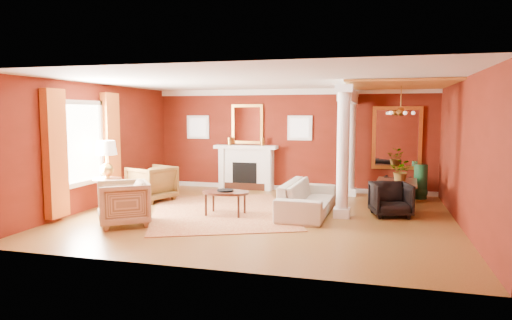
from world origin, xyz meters
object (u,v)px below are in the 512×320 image
(armchair_stripe, at_px, (123,201))
(coffee_table, at_px, (225,193))
(side_table, at_px, (107,163))
(sofa, at_px, (308,192))
(armchair_leopard, at_px, (152,181))
(dining_table, at_px, (398,187))

(armchair_stripe, relative_size, coffee_table, 0.92)
(armchair_stripe, xyz_separation_m, side_table, (-1.07, 1.11, 0.61))
(armchair_stripe, height_order, coffee_table, armchair_stripe)
(armchair_stripe, relative_size, side_table, 0.61)
(sofa, xyz_separation_m, coffee_table, (-1.71, -0.61, 0.00))
(armchair_leopard, distance_m, dining_table, 6.05)
(sofa, distance_m, dining_table, 2.37)
(sofa, xyz_separation_m, armchair_leopard, (-4.04, 0.49, 0.02))
(armchair_leopard, xyz_separation_m, side_table, (-0.40, -1.34, 0.60))
(side_table, relative_size, dining_table, 0.95)
(dining_table, bearing_deg, coffee_table, 122.27)
(armchair_leopard, xyz_separation_m, coffee_table, (2.34, -1.10, -0.01))
(armchair_leopard, bearing_deg, side_table, 5.92)
(dining_table, bearing_deg, armchair_stripe, 126.02)
(armchair_stripe, bearing_deg, sofa, 84.72)
(armchair_leopard, bearing_deg, dining_table, 120.57)
(sofa, bearing_deg, armchair_leopard, 85.16)
(armchair_stripe, bearing_deg, armchair_leopard, 159.74)
(armchair_leopard, relative_size, side_table, 0.62)
(sofa, xyz_separation_m, armchair_stripe, (-3.37, -1.97, 0.01))
(armchair_stripe, bearing_deg, coffee_table, 93.61)
(armchair_leopard, height_order, side_table, side_table)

